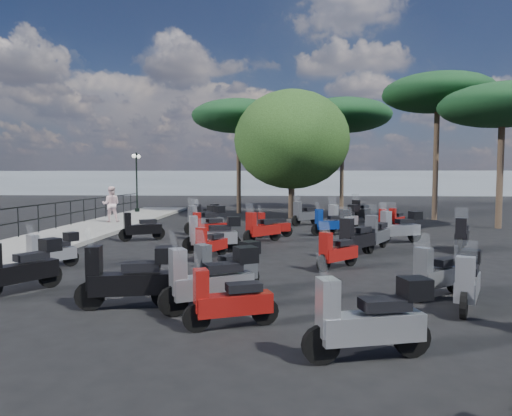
# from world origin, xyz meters

# --- Properties ---
(ground) EXTENTS (120.00, 120.00, 0.00)m
(ground) POSITION_xyz_m (0.00, 0.00, 0.00)
(ground) COLOR black
(ground) RESTS_ON ground
(sidewalk) EXTENTS (3.00, 30.00, 0.15)m
(sidewalk) POSITION_xyz_m (-6.50, 3.00, 0.07)
(sidewalk) COLOR slate
(sidewalk) RESTS_ON ground
(railing) EXTENTS (0.04, 26.04, 1.10)m
(railing) POSITION_xyz_m (-7.80, 2.80, 0.90)
(railing) COLOR black
(railing) RESTS_ON sidewalk
(lamp_post_2) EXTENTS (0.29, 1.08, 3.66)m
(lamp_post_2) POSITION_xyz_m (-7.28, 14.08, 2.24)
(lamp_post_2) COLOR black
(lamp_post_2) RESTS_ON sidewalk
(pedestrian_far) EXTENTS (0.94, 0.80, 1.72)m
(pedestrian_far) POSITION_xyz_m (-6.48, 7.64, 1.01)
(pedestrian_far) COLOR beige
(pedestrian_far) RESTS_ON sidewalk
(scooter_0) EXTENTS (1.81, 0.67, 1.45)m
(scooter_0) POSITION_xyz_m (-1.01, -5.92, 0.55)
(scooter_0) COLOR black
(scooter_0) RESTS_ON ground
(scooter_1) EXTENTS (1.07, 1.55, 1.38)m
(scooter_1) POSITION_xyz_m (-3.50, -4.99, 0.52)
(scooter_1) COLOR black
(scooter_1) RESTS_ON ground
(scooter_2) EXTENTS (0.94, 1.31, 1.18)m
(scooter_2) POSITION_xyz_m (-4.09, -2.66, 0.45)
(scooter_2) COLOR black
(scooter_2) RESTS_ON ground
(scooter_3) EXTENTS (1.52, 0.95, 1.33)m
(scooter_3) POSITION_xyz_m (-3.43, 2.51, 0.46)
(scooter_3) COLOR black
(scooter_3) RESTS_ON ground
(scooter_4) EXTENTS (1.55, 1.32, 1.48)m
(scooter_4) POSITION_xyz_m (-1.42, 4.67, 0.56)
(scooter_4) COLOR black
(scooter_4) RESTS_ON ground
(scooter_5) EXTENTS (0.97, 1.56, 1.35)m
(scooter_5) POSITION_xyz_m (-1.78, 6.39, 0.51)
(scooter_5) COLOR black
(scooter_5) RESTS_ON ground
(scooter_6) EXTENTS (1.46, 0.73, 1.21)m
(scooter_6) POSITION_xyz_m (0.88, -6.86, 0.42)
(scooter_6) COLOR black
(scooter_6) RESTS_ON ground
(scooter_7) EXTENTS (1.35, 1.24, 1.33)m
(scooter_7) POSITION_xyz_m (0.59, -4.81, 0.50)
(scooter_7) COLOR black
(scooter_7) RESTS_ON ground
(scooter_8) EXTENTS (0.82, 1.37, 1.19)m
(scooter_8) POSITION_xyz_m (-0.34, -0.93, 0.41)
(scooter_8) COLOR black
(scooter_8) RESTS_ON ground
(scooter_9) EXTENTS (1.39, 1.02, 1.29)m
(scooter_9) POSITION_xyz_m (-1.07, 3.20, 0.45)
(scooter_9) COLOR black
(scooter_9) RESTS_ON ground
(scooter_10) EXTENTS (1.49, 0.78, 1.25)m
(scooter_10) POSITION_xyz_m (1.34, 3.64, 0.43)
(scooter_10) COLOR black
(scooter_10) RESTS_ON ground
(scooter_11) EXTENTS (1.17, 1.27, 1.25)m
(scooter_11) POSITION_xyz_m (-2.07, 8.66, 0.47)
(scooter_11) COLOR black
(scooter_11) RESTS_ON ground
(scooter_12) EXTENTS (1.71, 0.71, 1.38)m
(scooter_12) POSITION_xyz_m (2.80, -7.98, 0.52)
(scooter_12) COLOR black
(scooter_12) RESTS_ON ground
(scooter_13) EXTENTS (1.67, 1.05, 1.45)m
(scooter_13) POSITION_xyz_m (0.47, -6.00, 0.55)
(scooter_13) COLOR black
(scooter_13) RESTS_ON ground
(scooter_14) EXTENTS (1.16, 1.18, 1.24)m
(scooter_14) POSITION_xyz_m (3.08, -2.22, 0.43)
(scooter_14) COLOR black
(scooter_14) RESTS_ON ground
(scooter_15) EXTENTS (1.79, 0.78, 1.46)m
(scooter_15) POSITION_xyz_m (-0.42, 0.08, 0.55)
(scooter_15) COLOR black
(scooter_15) RESTS_ON ground
(scooter_16) EXTENTS (1.31, 1.36, 1.41)m
(scooter_16) POSITION_xyz_m (0.99, 2.27, 0.49)
(scooter_16) COLOR black
(scooter_16) RESTS_ON ground
(scooter_17) EXTENTS (1.39, 1.37, 1.46)m
(scooter_17) POSITION_xyz_m (2.81, 8.06, 0.51)
(scooter_17) COLOR black
(scooter_17) RESTS_ON ground
(scooter_19) EXTENTS (0.92, 1.52, 1.30)m
(scooter_19) POSITION_xyz_m (4.96, -5.64, 0.49)
(scooter_19) COLOR black
(scooter_19) RESTS_ON ground
(scooter_20) EXTENTS (1.26, 1.53, 1.49)m
(scooter_20) POSITION_xyz_m (3.85, -0.42, 0.52)
(scooter_20) COLOR black
(scooter_20) RESTS_ON ground
(scooter_21) EXTENTS (1.73, 0.96, 1.46)m
(scooter_21) POSITION_xyz_m (5.85, 2.46, 0.55)
(scooter_21) COLOR black
(scooter_21) RESTS_ON ground
(scooter_22) EXTENTS (1.61, 0.83, 1.34)m
(scooter_22) POSITION_xyz_m (3.67, 4.46, 0.51)
(scooter_22) COLOR black
(scooter_22) RESTS_ON ground
(scooter_23) EXTENTS (1.19, 1.53, 1.45)m
(scooter_23) POSITION_xyz_m (5.78, 10.05, 0.50)
(scooter_23) COLOR black
(scooter_23) RESTS_ON ground
(scooter_25) EXTENTS (1.34, 1.10, 1.30)m
(scooter_25) POSITION_xyz_m (4.69, -4.87, 0.45)
(scooter_25) COLOR black
(scooter_25) RESTS_ON ground
(scooter_26) EXTENTS (1.06, 1.67, 1.48)m
(scooter_26) POSITION_xyz_m (4.68, 0.74, 0.51)
(scooter_26) COLOR black
(scooter_26) RESTS_ON ground
(scooter_27) EXTENTS (0.91, 1.63, 1.38)m
(scooter_27) POSITION_xyz_m (7.34, 0.80, 0.48)
(scooter_27) COLOR black
(scooter_27) RESTS_ON ground
(scooter_28) EXTENTS (0.96, 1.30, 1.21)m
(scooter_28) POSITION_xyz_m (6.78, 6.77, 0.42)
(scooter_28) COLOR black
(scooter_28) RESTS_ON ground
(scooter_29) EXTENTS (1.52, 1.38, 1.49)m
(scooter_29) POSITION_xyz_m (4.28, 5.56, 0.56)
(scooter_29) COLOR black
(scooter_29) RESTS_ON ground
(scooter_30) EXTENTS (0.96, 1.30, 1.21)m
(scooter_30) POSITION_xyz_m (6.26, 6.36, 0.42)
(scooter_30) COLOR black
(scooter_30) RESTS_ON ground
(broadleaf_tree) EXTENTS (6.42, 6.42, 7.10)m
(broadleaf_tree) POSITION_xyz_m (2.24, 11.79, 4.36)
(broadleaf_tree) COLOR #38281E
(broadleaf_tree) RESTS_ON ground
(pine_0) EXTENTS (6.89, 6.89, 7.85)m
(pine_0) POSITION_xyz_m (6.00, 19.30, 6.63)
(pine_0) COLOR #38281E
(pine_0) RESTS_ON ground
(pine_1) EXTENTS (5.80, 5.80, 7.77)m
(pine_1) POSITION_xyz_m (9.95, 11.33, 6.73)
(pine_1) COLOR #38281E
(pine_1) RESTS_ON ground
(pine_2) EXTENTS (5.91, 5.91, 7.14)m
(pine_2) POSITION_xyz_m (-1.03, 15.13, 6.08)
(pine_2) COLOR #38281E
(pine_2) RESTS_ON ground
(pine_3) EXTENTS (5.49, 5.49, 6.45)m
(pine_3) POSITION_xyz_m (11.46, 7.32, 5.47)
(pine_3) COLOR #38281E
(pine_3) RESTS_ON ground
(distant_hills) EXTENTS (70.00, 8.00, 3.00)m
(distant_hills) POSITION_xyz_m (0.00, 45.00, 1.50)
(distant_hills) COLOR gray
(distant_hills) RESTS_ON ground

